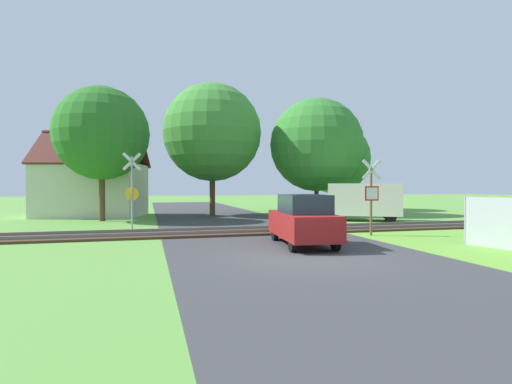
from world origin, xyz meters
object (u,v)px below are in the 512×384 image
object	(u,v)px
house	(93,187)
tree_far	(334,158)
crossing_sign_far	(132,187)
mail_truck	(361,200)
parked_car	(303,220)
tree_center	(212,133)
stop_sign_near	(371,193)
tree_left	(102,133)
tree_right	(317,145)

from	to	relation	value
house	tree_far	xyz separation A→B (m)	(19.53, 2.44, 2.54)
crossing_sign_far	mail_truck	world-z (taller)	crossing_sign_far
crossing_sign_far	parked_car	xyz separation A→B (m)	(5.97, -6.98, -1.13)
mail_truck	parked_car	bearing A→B (deg)	169.21
tree_center	stop_sign_near	bearing A→B (deg)	-70.82
crossing_sign_far	mail_truck	size ratio (longest dim) A/B	0.71
house	tree_center	distance (m)	9.11
crossing_sign_far	tree_left	xyz separation A→B (m)	(-1.90, 5.36, 3.20)
house	parked_car	world-z (taller)	house
tree_left	parked_car	world-z (taller)	tree_left
stop_sign_near	tree_far	world-z (taller)	tree_far
house	tree_left	xyz separation A→B (m)	(1.04, -4.27, 3.23)
house	parked_car	distance (m)	18.88
tree_right	tree_far	size ratio (longest dim) A/B	1.11
tree_center	house	bearing A→B (deg)	169.43
tree_far	parked_car	xyz separation A→B (m)	(-10.61, -19.05, -3.64)
tree_right	mail_truck	bearing A→B (deg)	-85.15
house	mail_truck	size ratio (longest dim) A/B	1.51
tree_right	mail_truck	size ratio (longest dim) A/B	1.64
tree_far	mail_truck	world-z (taller)	tree_far
crossing_sign_far	tree_far	size ratio (longest dim) A/B	0.48
stop_sign_near	tree_right	world-z (taller)	tree_right
mail_truck	parked_car	distance (m)	11.08
stop_sign_near	house	world-z (taller)	house
crossing_sign_far	tree_left	distance (m)	6.53
tree_far	house	bearing A→B (deg)	-172.88
crossing_sign_far	mail_truck	distance (m)	13.23
stop_sign_near	tree_left	distance (m)	16.08
stop_sign_near	mail_truck	size ratio (longest dim) A/B	0.62
house	tree_left	world-z (taller)	tree_left
mail_truck	stop_sign_near	bearing A→B (deg)	-177.44
parked_car	house	bearing A→B (deg)	124.14
tree_center	tree_right	xyz separation A→B (m)	(7.51, -1.08, -0.79)
house	tree_left	size ratio (longest dim) A/B	0.98
tree_far	parked_car	distance (m)	22.11
tree_left	tree_center	xyz separation A→B (m)	(7.06, 2.76, 0.66)
tree_far	mail_truck	bearing A→B (deg)	-108.04
crossing_sign_far	tree_far	distance (m)	20.66
house	tree_center	size ratio (longest dim) A/B	0.84
stop_sign_near	tree_right	size ratio (longest dim) A/B	0.38
stop_sign_near	tree_center	world-z (taller)	tree_center
tree_left	mail_truck	distance (m)	16.03
tree_far	parked_car	world-z (taller)	tree_far
crossing_sign_far	tree_right	size ratio (longest dim) A/B	0.44
crossing_sign_far	house	bearing A→B (deg)	105.48
stop_sign_near	house	size ratio (longest dim) A/B	0.41
house	crossing_sign_far	bearing A→B (deg)	-59.55
crossing_sign_far	tree_far	xyz separation A→B (m)	(16.58, 12.07, 2.52)
tree_center	mail_truck	bearing A→B (deg)	-39.80
house	mail_truck	bearing A→B (deg)	-13.47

